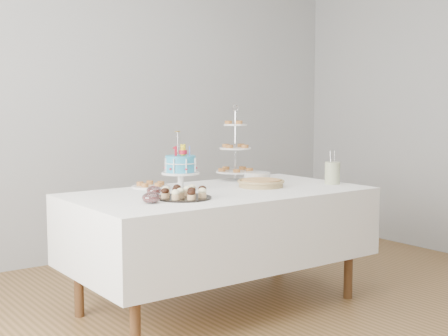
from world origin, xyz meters
TOP-DOWN VIEW (x-y plane):
  - floor at (0.00, 0.00)m, footprint 5.00×5.00m
  - walls at (0.00, 0.00)m, footprint 5.04×4.04m
  - table at (0.00, 0.30)m, footprint 1.92×1.02m
  - birthday_cake at (-0.17, 0.49)m, footprint 0.25×0.25m
  - cupcake_tray at (-0.36, 0.16)m, footprint 0.33×0.33m
  - pie at (0.34, 0.29)m, footprint 0.32×0.32m
  - tiered_stand at (0.43, 0.70)m, footprint 0.28×0.28m
  - plate_stack at (0.47, 0.49)m, footprint 0.19×0.19m
  - pastry_plate at (-0.28, 0.70)m, footprint 0.25×0.25m
  - jam_bowl_a at (-0.60, 0.13)m, footprint 0.11×0.11m
  - jam_bowl_b at (-0.43, 0.40)m, footprint 0.09×0.09m
  - utensil_pitcher at (0.84, 0.11)m, footprint 0.11×0.11m

SIDE VIEW (x-z plane):
  - floor at x=0.00m, z-range 0.00..0.00m
  - table at x=0.00m, z-range 0.16..0.93m
  - pastry_plate at x=-0.28m, z-range 0.77..0.81m
  - jam_bowl_b at x=-0.43m, z-range 0.77..0.82m
  - pie at x=0.34m, z-range 0.77..0.82m
  - jam_bowl_a at x=-0.60m, z-range 0.77..0.83m
  - cupcake_tray at x=-0.36m, z-range 0.77..0.84m
  - plate_stack at x=0.47m, z-range 0.77..0.84m
  - utensil_pitcher at x=0.84m, z-range 0.74..0.97m
  - birthday_cake at x=-0.17m, z-range 0.68..1.07m
  - tiered_stand at x=0.43m, z-range 0.72..1.28m
  - walls at x=0.00m, z-range 0.00..2.70m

